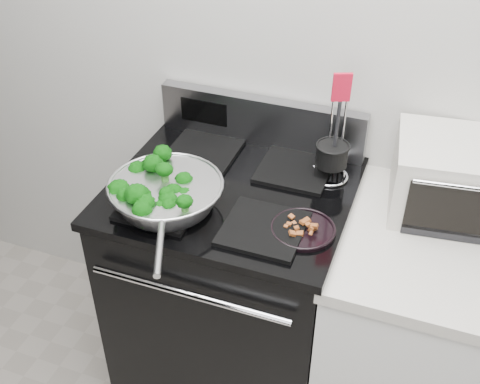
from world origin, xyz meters
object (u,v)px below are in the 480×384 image
at_px(bacon_plate, 303,226).
at_px(utensil_holder, 331,160).
at_px(skillet, 166,193).
at_px(toaster_oven, 462,179).
at_px(gas_range, 233,286).

height_order(bacon_plate, utensil_holder, utensil_holder).
xyz_separation_m(skillet, toaster_oven, (0.86, 0.34, 0.04)).
height_order(gas_range, skillet, gas_range).
distance_m(gas_range, utensil_holder, 0.63).
height_order(skillet, toaster_oven, toaster_oven).
xyz_separation_m(skillet, bacon_plate, (0.43, 0.04, -0.04)).
bearing_deg(toaster_oven, skillet, -164.95).
bearing_deg(utensil_holder, toaster_oven, -20.83).
bearing_deg(gas_range, bacon_plate, -25.66).
relative_size(skillet, toaster_oven, 1.21).
relative_size(gas_range, skillet, 2.05).
xyz_separation_m(bacon_plate, toaster_oven, (0.42, 0.31, 0.07)).
relative_size(skillet, utensil_holder, 1.41).
relative_size(gas_range, utensil_holder, 2.90).
bearing_deg(utensil_holder, bacon_plate, -113.42).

